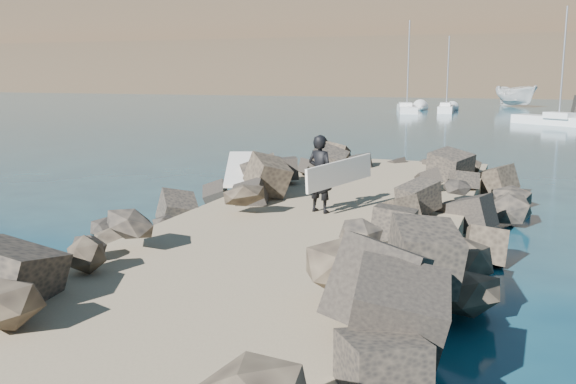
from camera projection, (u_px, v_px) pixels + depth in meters
name	position (u px, v px, depth m)	size (l,w,h in m)	color
ground	(305.00, 255.00, 13.35)	(800.00, 800.00, 0.00)	#0F384C
jetty	(269.00, 267.00, 11.45)	(6.00, 26.00, 0.60)	#8C7759
riprap_left	(144.00, 236.00, 12.86)	(2.60, 22.00, 1.00)	black
riprap_right	(438.00, 266.00, 10.88)	(2.60, 22.00, 1.00)	#272321
headland	(558.00, 22.00, 154.56)	(360.00, 140.00, 32.00)	#2D4919
surfboard_resting	(239.00, 173.00, 17.49)	(0.65, 2.61, 0.09)	white
boat_imported	(516.00, 96.00, 72.69)	(2.42, 6.44, 2.49)	silver
surfer_with_board	(323.00, 174.00, 14.43)	(1.31, 2.03, 1.77)	black
sailboat_a	(407.00, 109.00, 62.56)	(3.26, 7.57, 8.89)	silver
sailboat_c	(559.00, 121.00, 46.59)	(6.69, 5.41, 8.57)	silver
sailboat_b	(446.00, 109.00, 62.51)	(1.73, 6.13, 7.41)	silver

